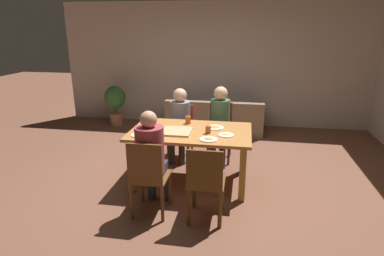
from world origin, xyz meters
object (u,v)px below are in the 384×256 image
object	(u,v)px
plate_0	(215,127)
chair_3	(206,183)
dining_table	(191,138)
potted_plant	(115,101)
plate_3	(226,135)
drinking_glass_0	(188,120)
person_0	(220,119)
chair_2	(148,175)
plate_1	(140,135)
person_1	(179,118)
chair_1	(181,129)
plate_2	(208,139)
couch	(215,119)
person_2	(151,153)
drinking_glass_1	(208,130)
chair_0	(220,129)
pizza_box_0	(177,131)

from	to	relation	value
plate_0	chair_3	bearing A→B (deg)	-89.20
dining_table	potted_plant	bearing A→B (deg)	131.07
potted_plant	plate_3	bearing A→B (deg)	-44.45
drinking_glass_0	person_0	bearing A→B (deg)	48.16
chair_2	plate_0	distance (m)	1.29
plate_3	plate_1	bearing A→B (deg)	-170.36
chair_3	plate_1	distance (m)	1.17
plate_3	person_1	bearing A→B (deg)	131.11
dining_table	potted_plant	xyz separation A→B (m)	(-2.09, 2.40, -0.11)
person_0	chair_1	distance (m)	0.71
person_1	potted_plant	size ratio (longest dim) A/B	1.33
plate_0	plate_3	xyz separation A→B (m)	(0.17, -0.29, -0.00)
plate_2	couch	bearing A→B (deg)	93.79
couch	person_2	bearing A→B (deg)	-97.72
dining_table	plate_2	distance (m)	0.45
dining_table	plate_3	world-z (taller)	plate_3
chair_3	plate_3	distance (m)	0.88
person_2	plate_2	xyz separation A→B (m)	(0.60, 0.46, 0.05)
person_0	potted_plant	distance (m)	2.92
person_0	chair_1	world-z (taller)	person_0
plate_3	drinking_glass_1	world-z (taller)	drinking_glass_1
plate_2	person_0	bearing A→B (deg)	87.60
plate_2	potted_plant	distance (m)	3.63
chair_0	plate_2	distance (m)	1.30
chair_2	chair_3	xyz separation A→B (m)	(0.65, -0.01, -0.04)
person_0	drinking_glass_0	world-z (taller)	person_0
chair_2	couch	xyz separation A→B (m)	(0.43, 3.28, -0.26)
dining_table	person_0	bearing A→B (deg)	67.30
pizza_box_0	dining_table	bearing A→B (deg)	32.10
dining_table	plate_1	size ratio (longest dim) A/B	7.22
person_0	chair_1	bearing A→B (deg)	166.44
chair_1	plate_2	distance (m)	1.44
plate_2	potted_plant	size ratio (longest dim) A/B	0.25
chair_0	plate_3	bearing A→B (deg)	-81.54
chair_3	plate_0	bearing A→B (deg)	90.80
dining_table	pizza_box_0	size ratio (longest dim) A/B	4.18
chair_0	potted_plant	xyz separation A→B (m)	(-2.42, 1.46, 0.03)
person_1	chair_2	xyz separation A→B (m)	(0.00, -1.73, -0.18)
person_2	drinking_glass_1	world-z (taller)	person_2
plate_3	person_2	bearing A→B (deg)	-140.74
plate_0	drinking_glass_0	distance (m)	0.43
pizza_box_0	plate_0	bearing A→B (deg)	29.51
person_0	pizza_box_0	world-z (taller)	person_0
chair_0	chair_1	xyz separation A→B (m)	(-0.65, -0.00, -0.04)
chair_1	person_2	bearing A→B (deg)	-90.00
person_1	potted_plant	world-z (taller)	person_1
dining_table	potted_plant	distance (m)	3.19
chair_0	drinking_glass_0	size ratio (longest dim) A/B	8.40
chair_2	plate_3	distance (m)	1.17
chair_1	plate_0	xyz separation A→B (m)	(0.64, -0.77, 0.30)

